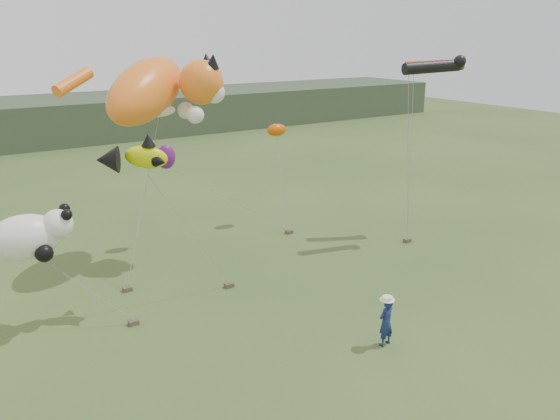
% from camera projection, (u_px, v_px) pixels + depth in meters
% --- Properties ---
extents(ground, '(120.00, 120.00, 0.00)m').
position_uv_depth(ground, '(354.00, 319.00, 20.35)').
color(ground, '#385123').
rests_on(ground, ground).
extents(headland, '(90.00, 13.00, 4.00)m').
position_uv_depth(headland, '(39.00, 122.00, 54.01)').
color(headland, '#2D3D28').
rests_on(headland, ground).
extents(festival_attendant, '(0.69, 0.50, 1.73)m').
position_uv_depth(festival_attendant, '(386.00, 322.00, 18.44)').
color(festival_attendant, navy).
rests_on(festival_attendant, ground).
extents(sandbag_anchors, '(14.88, 5.26, 0.18)m').
position_uv_depth(sandbag_anchors, '(250.00, 269.00, 24.50)').
color(sandbag_anchors, brown).
rests_on(sandbag_anchors, ground).
extents(cat_kite, '(6.94, 5.43, 3.85)m').
position_uv_depth(cat_kite, '(158.00, 90.00, 23.72)').
color(cat_kite, orange).
rests_on(cat_kite, ground).
extents(fish_kite, '(2.74, 1.79, 1.33)m').
position_uv_depth(fish_kite, '(132.00, 157.00, 19.41)').
color(fish_kite, '#C5D503').
rests_on(fish_kite, ground).
extents(tube_kites, '(4.44, 2.69, 0.90)m').
position_uv_depth(tube_kites, '(438.00, 65.00, 26.69)').
color(tube_kites, black).
rests_on(tube_kites, ground).
extents(panda_kite, '(2.81, 1.82, 1.74)m').
position_uv_depth(panda_kite, '(30.00, 236.00, 18.73)').
color(panda_kite, white).
rests_on(panda_kite, ground).
extents(misc_kites, '(7.51, 0.83, 1.63)m').
position_uv_depth(misc_kites, '(214.00, 145.00, 27.64)').
color(misc_kites, '#D15303').
rests_on(misc_kites, ground).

